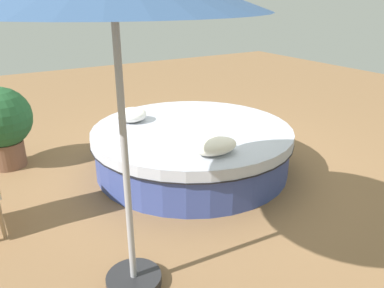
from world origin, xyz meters
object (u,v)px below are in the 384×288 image
(throw_pillow_1, at_px, (216,146))
(planter, at_px, (1,122))
(throw_pillow_0, at_px, (132,115))
(round_bed, at_px, (192,148))

(throw_pillow_1, height_order, planter, planter)
(throw_pillow_0, relative_size, throw_pillow_1, 0.80)
(round_bed, distance_m, throw_pillow_1, 0.95)
(round_bed, distance_m, planter, 2.49)
(round_bed, xyz_separation_m, throw_pillow_1, (0.22, 0.85, 0.36))
(throw_pillow_0, relative_size, planter, 0.37)
(throw_pillow_1, relative_size, planter, 0.47)
(throw_pillow_1, bearing_deg, planter, -49.36)
(planter, bearing_deg, throw_pillow_1, 130.64)
(throw_pillow_0, bearing_deg, round_bed, 131.53)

